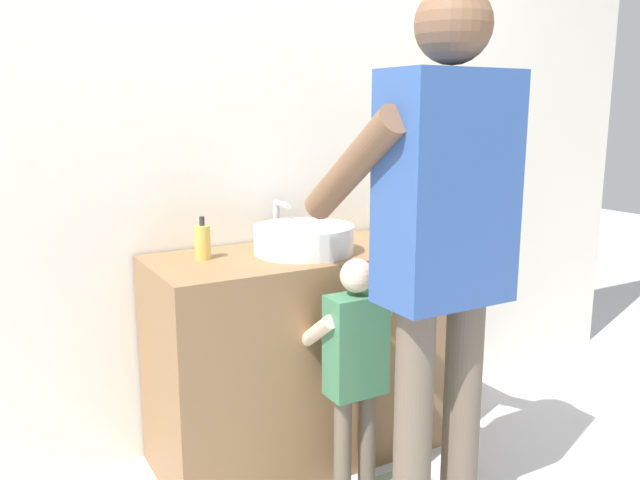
% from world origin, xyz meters
% --- Properties ---
extents(back_wall, '(4.40, 0.08, 2.70)m').
position_xyz_m(back_wall, '(0.00, 0.62, 1.35)').
color(back_wall, silver).
rests_on(back_wall, ground).
extents(vanity_cabinet, '(1.21, 0.54, 0.87)m').
position_xyz_m(vanity_cabinet, '(0.00, 0.30, 0.44)').
color(vanity_cabinet, olive).
rests_on(vanity_cabinet, ground).
extents(sink_basin, '(0.40, 0.40, 0.11)m').
position_xyz_m(sink_basin, '(0.00, 0.28, 0.93)').
color(sink_basin, white).
rests_on(sink_basin, vanity_cabinet).
extents(faucet, '(0.18, 0.14, 0.18)m').
position_xyz_m(faucet, '(0.00, 0.52, 0.95)').
color(faucet, '#B7BABF').
rests_on(faucet, vanity_cabinet).
extents(toothbrush_cup, '(0.07, 0.07, 0.21)m').
position_xyz_m(toothbrush_cup, '(0.38, 0.28, 0.92)').
color(toothbrush_cup, silver).
rests_on(toothbrush_cup, vanity_cabinet).
extents(soap_bottle, '(0.06, 0.06, 0.17)m').
position_xyz_m(soap_bottle, '(-0.39, 0.37, 0.94)').
color(soap_bottle, gold).
rests_on(soap_bottle, vanity_cabinet).
extents(child_toddler, '(0.28, 0.29, 0.92)m').
position_xyz_m(child_toddler, '(0.00, -0.10, 0.55)').
color(child_toddler, '#6B5B4C').
rests_on(child_toddler, ground).
extents(adult_parent, '(0.56, 0.58, 1.79)m').
position_xyz_m(adult_parent, '(0.14, -0.38, 1.08)').
color(adult_parent, '#6B5B4C').
rests_on(adult_parent, ground).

